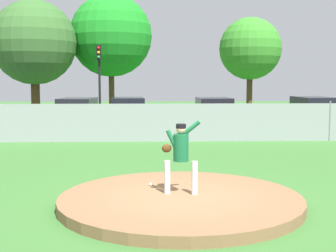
{
  "coord_description": "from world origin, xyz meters",
  "views": [
    {
      "loc": [
        -0.6,
        -9.43,
        2.62
      ],
      "look_at": [
        -0.15,
        3.06,
        1.36
      ],
      "focal_mm": 49.46,
      "sensor_mm": 36.0,
      "label": 1
    }
  ],
  "objects_px": {
    "traffic_cone_orange": "(170,123)",
    "traffic_light_near": "(99,70)",
    "pitcher_youth": "(180,151)",
    "parked_car_champagne": "(78,115)",
    "parked_car_navy": "(128,114)",
    "baseball": "(150,184)",
    "parked_car_burgundy": "(214,114)",
    "parked_car_slate": "(313,114)"
  },
  "relations": [
    {
      "from": "baseball",
      "to": "traffic_cone_orange",
      "type": "bearing_deg",
      "value": 85.89
    },
    {
      "from": "pitcher_youth",
      "to": "baseball",
      "type": "distance_m",
      "value": 1.32
    },
    {
      "from": "baseball",
      "to": "parked_car_burgundy",
      "type": "xyz_separation_m",
      "value": [
        3.34,
        14.07,
        0.54
      ]
    },
    {
      "from": "parked_car_champagne",
      "to": "traffic_cone_orange",
      "type": "height_order",
      "value": "parked_car_champagne"
    },
    {
      "from": "parked_car_burgundy",
      "to": "traffic_cone_orange",
      "type": "height_order",
      "value": "parked_car_burgundy"
    },
    {
      "from": "baseball",
      "to": "parked_car_navy",
      "type": "height_order",
      "value": "parked_car_navy"
    },
    {
      "from": "parked_car_navy",
      "to": "traffic_light_near",
      "type": "height_order",
      "value": "traffic_light_near"
    },
    {
      "from": "parked_car_burgundy",
      "to": "parked_car_slate",
      "type": "bearing_deg",
      "value": -5.8
    },
    {
      "from": "baseball",
      "to": "traffic_light_near",
      "type": "bearing_deg",
      "value": 99.93
    },
    {
      "from": "parked_car_navy",
      "to": "traffic_cone_orange",
      "type": "relative_size",
      "value": 7.75
    },
    {
      "from": "parked_car_navy",
      "to": "traffic_light_near",
      "type": "xyz_separation_m",
      "value": [
        -1.88,
        3.88,
        2.39
      ]
    },
    {
      "from": "parked_car_burgundy",
      "to": "pitcher_youth",
      "type": "bearing_deg",
      "value": -100.36
    },
    {
      "from": "pitcher_youth",
      "to": "traffic_cone_orange",
      "type": "xyz_separation_m",
      "value": [
        0.43,
        15.56,
        -0.86
      ]
    },
    {
      "from": "pitcher_youth",
      "to": "traffic_cone_orange",
      "type": "relative_size",
      "value": 2.86
    },
    {
      "from": "pitcher_youth",
      "to": "parked_car_burgundy",
      "type": "height_order",
      "value": "pitcher_youth"
    },
    {
      "from": "parked_car_navy",
      "to": "traffic_cone_orange",
      "type": "bearing_deg",
      "value": 25.03
    },
    {
      "from": "baseball",
      "to": "parked_car_slate",
      "type": "relative_size",
      "value": 0.02
    },
    {
      "from": "parked_car_slate",
      "to": "baseball",
      "type": "bearing_deg",
      "value": -122.06
    },
    {
      "from": "traffic_cone_orange",
      "to": "pitcher_youth",
      "type": "bearing_deg",
      "value": -91.59
    },
    {
      "from": "pitcher_youth",
      "to": "parked_car_navy",
      "type": "distance_m",
      "value": 14.62
    },
    {
      "from": "parked_car_champagne",
      "to": "pitcher_youth",
      "type": "bearing_deg",
      "value": -73.07
    },
    {
      "from": "parked_car_champagne",
      "to": "parked_car_slate",
      "type": "relative_size",
      "value": 1.0
    },
    {
      "from": "parked_car_champagne",
      "to": "traffic_light_near",
      "type": "distance_m",
      "value": 4.55
    },
    {
      "from": "parked_car_champagne",
      "to": "parked_car_burgundy",
      "type": "bearing_deg",
      "value": 1.93
    },
    {
      "from": "traffic_cone_orange",
      "to": "traffic_light_near",
      "type": "xyz_separation_m",
      "value": [
        -4.15,
        2.82,
        2.94
      ]
    },
    {
      "from": "parked_car_navy",
      "to": "parked_car_slate",
      "type": "bearing_deg",
      "value": -1.12
    },
    {
      "from": "parked_car_champagne",
      "to": "parked_car_navy",
      "type": "relative_size",
      "value": 1.11
    },
    {
      "from": "pitcher_youth",
      "to": "parked_car_slate",
      "type": "distance_m",
      "value": 16.32
    },
    {
      "from": "parked_car_champagne",
      "to": "parked_car_burgundy",
      "type": "height_order",
      "value": "parked_car_champagne"
    },
    {
      "from": "traffic_cone_orange",
      "to": "traffic_light_near",
      "type": "bearing_deg",
      "value": 145.73
    },
    {
      "from": "baseball",
      "to": "parked_car_champagne",
      "type": "bearing_deg",
      "value": 105.41
    },
    {
      "from": "pitcher_youth",
      "to": "parked_car_slate",
      "type": "bearing_deg",
      "value": 61.24
    },
    {
      "from": "parked_car_champagne",
      "to": "parked_car_navy",
      "type": "xyz_separation_m",
      "value": [
        2.61,
        -0.09,
        0.01
      ]
    },
    {
      "from": "traffic_light_near",
      "to": "traffic_cone_orange",
      "type": "bearing_deg",
      "value": -34.27
    },
    {
      "from": "pitcher_youth",
      "to": "parked_car_navy",
      "type": "height_order",
      "value": "pitcher_youth"
    },
    {
      "from": "parked_car_slate",
      "to": "traffic_light_near",
      "type": "relative_size",
      "value": 1.01
    },
    {
      "from": "parked_car_burgundy",
      "to": "baseball",
      "type": "bearing_deg",
      "value": -103.37
    },
    {
      "from": "parked_car_navy",
      "to": "traffic_light_near",
      "type": "relative_size",
      "value": 0.91
    },
    {
      "from": "baseball",
      "to": "traffic_light_near",
      "type": "relative_size",
      "value": 0.02
    },
    {
      "from": "traffic_light_near",
      "to": "baseball",
      "type": "bearing_deg",
      "value": -80.07
    },
    {
      "from": "pitcher_youth",
      "to": "parked_car_slate",
      "type": "xyz_separation_m",
      "value": [
        7.85,
        14.31,
        -0.31
      ]
    },
    {
      "from": "pitcher_youth",
      "to": "baseball",
      "type": "xyz_separation_m",
      "value": [
        -0.63,
        0.76,
        -0.88
      ]
    }
  ]
}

